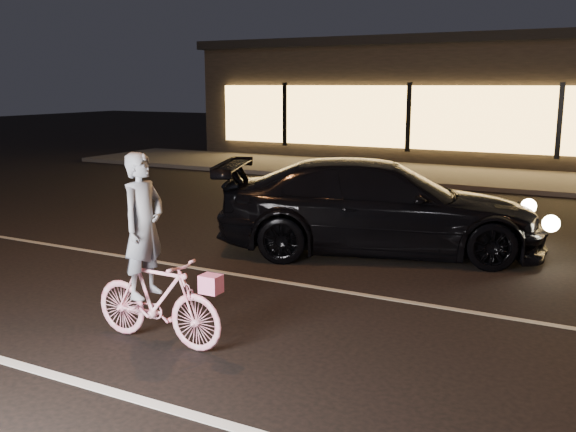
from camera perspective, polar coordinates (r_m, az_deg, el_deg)
The scene contains 6 objects.
ground at distance 6.22m, azimuth 9.01°, elevation -13.61°, with size 90.00×90.00×0.00m, color black.
lane_stripe_far at distance 8.01m, azimuth 13.70°, elevation -7.92°, with size 60.00×0.10×0.01m, color gray.
sidewalk at distance 18.62m, azimuth 22.13°, elevation 2.81°, with size 30.00×4.00×0.12m, color #383533.
storefront at distance 24.39m, azimuth 24.00°, elevation 9.49°, with size 25.40×8.42×4.20m.
cyclist at distance 6.72m, azimuth -11.88°, elevation -5.35°, with size 1.57×0.54×1.98m.
sedan at distance 10.26m, azimuth 8.15°, elevation 0.83°, with size 5.48×3.71×1.47m.
Camera 1 is at (1.75, -5.36, 2.64)m, focal length 40.00 mm.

